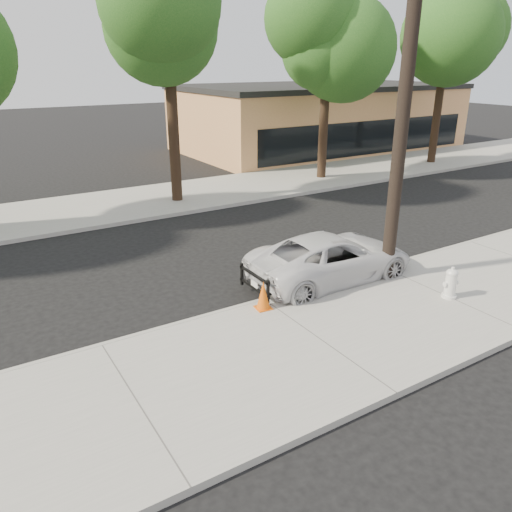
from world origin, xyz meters
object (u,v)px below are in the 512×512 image
object	(u,v)px
fire_hydrant	(451,284)
traffic_cone	(263,295)
police_cruiser	(331,258)
utility_pole	(404,103)

from	to	relation	value
fire_hydrant	traffic_cone	bearing A→B (deg)	166.58
police_cruiser	traffic_cone	size ratio (longest dim) A/B	6.69
fire_hydrant	traffic_cone	distance (m)	4.67
utility_pole	police_cruiser	bearing A→B (deg)	143.61
police_cruiser	fire_hydrant	distance (m)	3.10
fire_hydrant	traffic_cone	world-z (taller)	fire_hydrant
utility_pole	fire_hydrant	bearing A→B (deg)	-77.57
police_cruiser	fire_hydrant	xyz separation A→B (m)	(1.61, -2.65, -0.14)
fire_hydrant	utility_pole	bearing A→B (deg)	113.43
police_cruiser	traffic_cone	distance (m)	2.75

